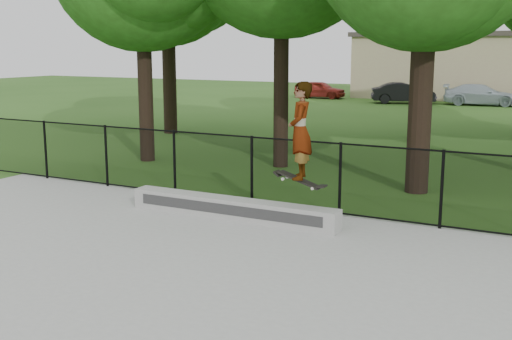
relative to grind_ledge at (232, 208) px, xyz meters
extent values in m
plane|color=#295217|center=(-0.18, -4.70, -0.27)|extent=(100.00, 100.00, 0.00)
cube|color=#999994|center=(-0.18, -4.70, -0.24)|extent=(14.00, 12.00, 0.06)
cube|color=#A5A5A0|center=(0.00, 0.00, 0.00)|extent=(4.49, 0.40, 0.41)
imported|color=maroon|center=(-9.89, 29.15, 0.31)|extent=(3.36, 1.40, 1.14)
imported|color=black|center=(-3.95, 27.83, 0.36)|extent=(3.68, 2.48, 1.25)
imported|color=#AAB8C1|center=(0.41, 28.62, 0.35)|extent=(4.08, 2.20, 1.23)
cube|color=black|center=(1.47, -0.01, 0.73)|extent=(0.81, 0.23, 0.28)
imported|color=#9FC9D1|center=(1.47, -0.01, 1.64)|extent=(0.62, 0.76, 1.79)
cylinder|color=black|center=(-6.18, 1.20, 0.54)|extent=(0.06, 0.06, 1.50)
cylinder|color=black|center=(-4.18, 1.20, 0.54)|extent=(0.06, 0.06, 1.50)
cylinder|color=black|center=(-2.18, 1.20, 0.54)|extent=(0.06, 0.06, 1.50)
cylinder|color=black|center=(-0.18, 1.20, 0.54)|extent=(0.06, 0.06, 1.50)
cylinder|color=black|center=(1.82, 1.20, 0.54)|extent=(0.06, 0.06, 1.50)
cylinder|color=black|center=(3.82, 1.20, 0.54)|extent=(0.06, 0.06, 1.50)
cylinder|color=black|center=(-0.18, 1.20, 1.26)|extent=(16.00, 0.04, 0.04)
cylinder|color=black|center=(-0.18, 1.20, -0.16)|extent=(16.00, 0.04, 0.04)
cube|color=black|center=(-0.18, 1.20, 0.54)|extent=(16.00, 0.01, 1.50)
cylinder|color=black|center=(-5.68, 4.80, 1.95)|extent=(0.44, 0.44, 4.43)
cylinder|color=black|center=(-1.68, 5.80, 2.20)|extent=(0.44, 0.44, 4.93)
cylinder|color=black|center=(2.62, 4.30, 1.97)|extent=(0.44, 0.44, 4.48)
cylinder|color=black|center=(-8.68, 10.30, 2.06)|extent=(0.44, 0.44, 4.65)
cylinder|color=black|center=(0.32, 13.30, 2.18)|extent=(0.44, 0.44, 4.88)
cube|color=tan|center=(-2.18, 33.30, 1.73)|extent=(12.00, 6.00, 4.00)
cube|color=#3F3833|center=(-2.18, 33.30, 3.88)|extent=(12.40, 6.40, 0.30)
camera|label=1|loc=(6.13, -10.70, 3.17)|focal=45.00mm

